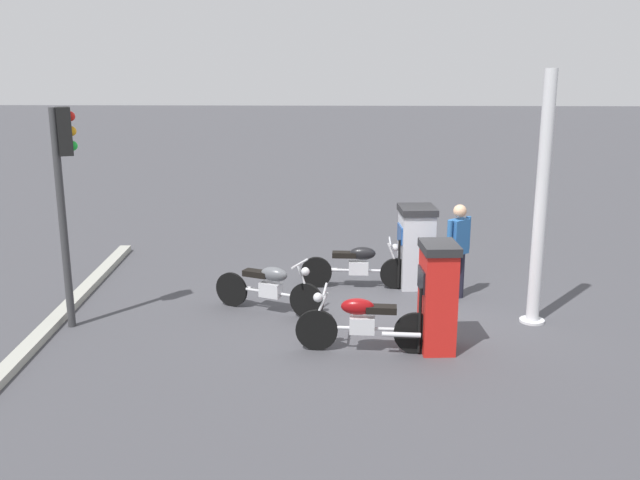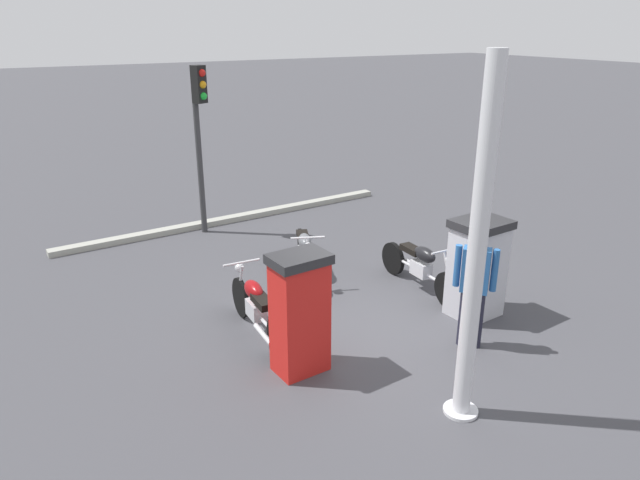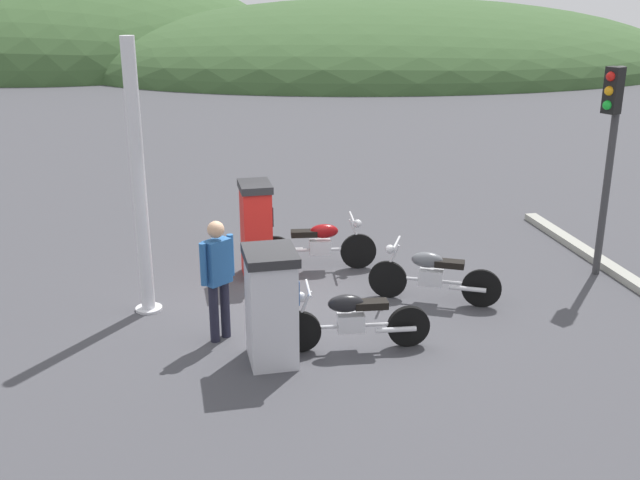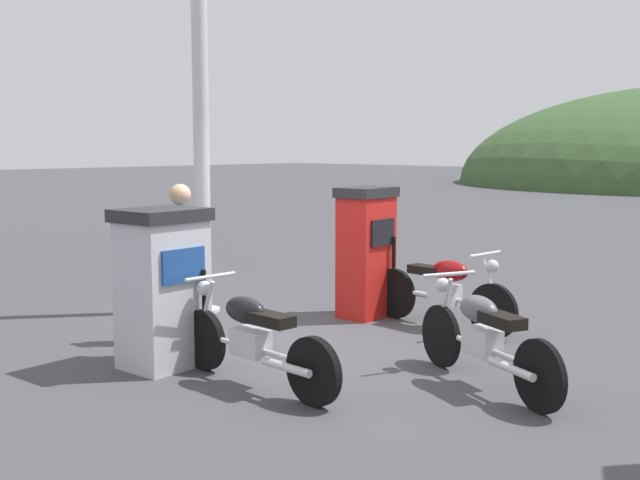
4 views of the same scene
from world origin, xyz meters
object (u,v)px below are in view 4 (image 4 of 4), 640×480
fuel_pump_far (366,251)px  motorcycle_extra (483,335)px  fuel_pump_near (163,287)px  canopy_support_pole (202,160)px  motorcycle_far_pump (444,289)px  attendant_person (181,251)px  motorcycle_near_pump (252,337)px

fuel_pump_far → motorcycle_extra: fuel_pump_far is taller
fuel_pump_near → motorcycle_extra: bearing=30.8°
fuel_pump_far → canopy_support_pole: bearing=-145.6°
motorcycle_extra → canopy_support_pole: canopy_support_pole is taller
fuel_pump_far → canopy_support_pole: size_ratio=0.40×
fuel_pump_near → fuel_pump_far: size_ratio=0.95×
fuel_pump_near → motorcycle_far_pump: bearing=71.4°
attendant_person → motorcycle_near_pump: bearing=-17.8°
fuel_pump_near → motorcycle_far_pump: size_ratio=0.75×
attendant_person → canopy_support_pole: (-1.06, 1.13, 0.94)m
motorcycle_far_pump → attendant_person: attendant_person is taller
motorcycle_near_pump → canopy_support_pole: canopy_support_pole is taller
motorcycle_extra → motorcycle_near_pump: bearing=-137.3°
motorcycle_far_pump → canopy_support_pole: 3.40m
fuel_pump_far → motorcycle_near_pump: fuel_pump_far is taller
motorcycle_extra → attendant_person: 3.38m
motorcycle_near_pump → attendant_person: attendant_person is taller
motorcycle_far_pump → fuel_pump_far: bearing=-173.3°
motorcycle_near_pump → attendant_person: bearing=162.2°
fuel_pump_near → motorcycle_near_pump: 1.15m
fuel_pump_near → motorcycle_far_pump: (1.06, 3.15, -0.31)m
motorcycle_near_pump → attendant_person: size_ratio=1.20×
fuel_pump_near → fuel_pump_far: bearing=90.0°
motorcycle_near_pump → motorcycle_far_pump: 2.99m
attendant_person → canopy_support_pole: 1.81m
fuel_pump_far → motorcycle_near_pump: 3.09m
fuel_pump_near → canopy_support_pole: (-1.72, 1.85, 1.15)m
fuel_pump_near → motorcycle_extra: 3.02m
motorcycle_far_pump → attendant_person: 3.02m
motorcycle_far_pump → motorcycle_extra: (1.51, -1.61, 0.00)m
canopy_support_pole → fuel_pump_near: bearing=-47.2°
canopy_support_pole → motorcycle_near_pump: bearing=-31.1°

